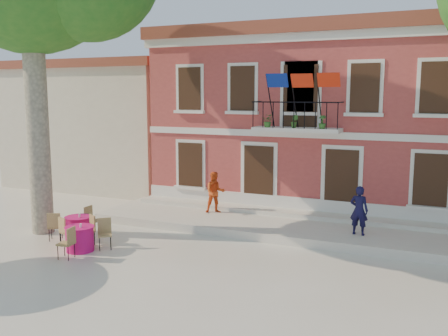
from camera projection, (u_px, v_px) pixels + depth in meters
ground at (175, 261)px, 14.45m from camera, size 90.00×90.00×0.00m
main_building at (324, 117)px, 22.12m from camera, size 13.50×9.59×7.50m
neighbor_west at (122, 122)px, 27.73m from camera, size 9.40×9.40×6.40m
terrace at (286, 227)px, 17.61m from camera, size 14.00×3.40×0.30m
pedestrian_navy at (359, 210)px, 15.97m from camera, size 0.61×0.43×1.59m
pedestrian_orange at (215, 192)px, 18.94m from camera, size 0.97×0.92×1.57m
cafe_table_0 at (80, 237)px, 15.31m from camera, size 1.85×1.74×0.95m
cafe_table_3 at (79, 227)px, 16.54m from camera, size 1.87×1.62×0.95m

